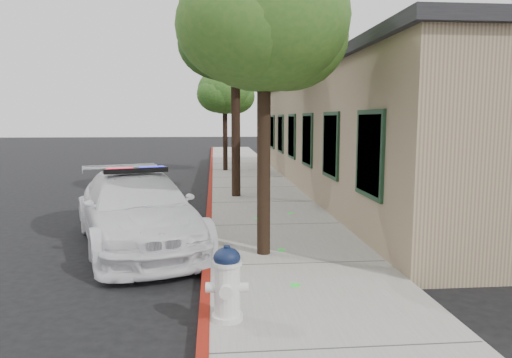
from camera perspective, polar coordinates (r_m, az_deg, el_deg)
The scene contains 9 objects.
ground at distance 8.13m, azimuth -6.46°, elevation -11.48°, with size 120.00×120.00×0.00m, color black.
sidewalk at distance 11.08m, azimuth 2.23°, elevation -5.91°, with size 3.20×60.00×0.15m, color gray.
red_curb at distance 10.99m, azimuth -5.81°, elevation -6.02°, with size 0.14×60.00×0.16m, color maroon.
clapboard_building at distance 17.92m, azimuth 16.15°, elevation 5.52°, with size 7.30×20.89×4.24m.
police_car at distance 9.93m, azimuth -14.28°, elevation -3.63°, with size 3.67×5.65×1.64m.
fire_hydrant at distance 5.88m, azimuth -3.54°, elevation -12.53°, with size 0.54×0.46×0.94m.
street_tree_near at distance 8.54m, azimuth 1.06°, elevation 18.22°, with size 3.08×2.98×5.47m.
street_tree_mid at distance 15.08m, azimuth -2.46°, elevation 16.32°, with size 3.61×3.35×6.39m.
street_tree_far at distance 22.46m, azimuth -3.75°, elevation 10.40°, with size 2.75×2.57×4.86m.
Camera 1 is at (0.21, -7.69, 2.62)m, focal length 32.83 mm.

